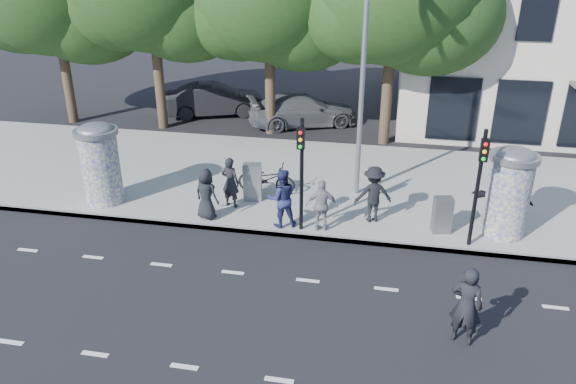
% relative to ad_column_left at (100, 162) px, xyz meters
% --- Properties ---
extents(ground, '(120.00, 120.00, 0.00)m').
position_rel_ad_column_left_xyz_m(ground, '(7.20, -4.50, -1.54)').
color(ground, black).
rests_on(ground, ground).
extents(sidewalk, '(40.00, 8.00, 0.15)m').
position_rel_ad_column_left_xyz_m(sidewalk, '(7.20, 3.00, -1.46)').
color(sidewalk, gray).
rests_on(sidewalk, ground).
extents(curb, '(40.00, 0.10, 0.16)m').
position_rel_ad_column_left_xyz_m(curb, '(7.20, -0.95, -1.46)').
color(curb, slate).
rests_on(curb, ground).
extents(lane_dash_near, '(32.00, 0.12, 0.01)m').
position_rel_ad_column_left_xyz_m(lane_dash_near, '(7.20, -6.70, -1.53)').
color(lane_dash_near, silver).
rests_on(lane_dash_near, ground).
extents(lane_dash_far, '(32.00, 0.12, 0.01)m').
position_rel_ad_column_left_xyz_m(lane_dash_far, '(7.20, -3.10, -1.53)').
color(lane_dash_far, silver).
rests_on(lane_dash_far, ground).
extents(ad_column_left, '(1.36, 1.36, 2.65)m').
position_rel_ad_column_left_xyz_m(ad_column_left, '(0.00, 0.00, 0.00)').
color(ad_column_left, beige).
rests_on(ad_column_left, sidewalk).
extents(ad_column_right, '(1.36, 1.36, 2.65)m').
position_rel_ad_column_left_xyz_m(ad_column_right, '(12.40, 0.20, 0.00)').
color(ad_column_right, beige).
rests_on(ad_column_right, sidewalk).
extents(traffic_pole_near, '(0.22, 0.31, 3.40)m').
position_rel_ad_column_left_xyz_m(traffic_pole_near, '(6.60, -0.71, 0.69)').
color(traffic_pole_near, black).
rests_on(traffic_pole_near, sidewalk).
extents(traffic_pole_far, '(0.22, 0.31, 3.40)m').
position_rel_ad_column_left_xyz_m(traffic_pole_far, '(11.40, -0.71, 0.69)').
color(traffic_pole_far, black).
rests_on(traffic_pole_far, sidewalk).
extents(street_lamp, '(0.25, 0.93, 8.00)m').
position_rel_ad_column_left_xyz_m(street_lamp, '(8.00, 2.13, 3.26)').
color(street_lamp, slate).
rests_on(street_lamp, sidewalk).
extents(ped_a, '(0.91, 0.74, 1.61)m').
position_rel_ad_column_left_xyz_m(ped_a, '(3.65, -0.50, -0.58)').
color(ped_a, black).
rests_on(ped_a, sidewalk).
extents(ped_b, '(0.68, 0.53, 1.66)m').
position_rel_ad_column_left_xyz_m(ped_b, '(4.14, 0.43, -0.56)').
color(ped_b, black).
rests_on(ped_b, sidewalk).
extents(ped_c, '(1.06, 0.95, 1.80)m').
position_rel_ad_column_left_xyz_m(ped_c, '(6.00, -0.55, -0.49)').
color(ped_c, navy).
rests_on(ped_c, sidewalk).
extents(ped_d, '(1.27, 0.95, 1.76)m').
position_rel_ad_column_left_xyz_m(ped_d, '(8.63, 0.30, -0.51)').
color(ped_d, black).
rests_on(ped_d, sidewalk).
extents(ped_e, '(0.99, 0.64, 1.59)m').
position_rel_ad_column_left_xyz_m(ped_e, '(7.20, -0.60, -0.59)').
color(ped_e, gray).
rests_on(ped_e, sidewalk).
extents(ped_f, '(1.83, 1.12, 1.85)m').
position_rel_ad_column_left_xyz_m(ped_f, '(12.26, 0.31, -0.46)').
color(ped_f, black).
rests_on(ped_f, sidewalk).
extents(man_road, '(0.78, 0.62, 1.87)m').
position_rel_ad_column_left_xyz_m(man_road, '(10.87, -4.76, -0.60)').
color(man_road, black).
rests_on(man_road, ground).
extents(bicycle, '(0.71, 1.96, 1.03)m').
position_rel_ad_column_left_xyz_m(bicycle, '(5.03, 1.65, -0.87)').
color(bicycle, black).
rests_on(bicycle, sidewalk).
extents(cabinet_left, '(0.65, 0.52, 1.22)m').
position_rel_ad_column_left_xyz_m(cabinet_left, '(4.69, 1.07, -0.78)').
color(cabinet_left, slate).
rests_on(cabinet_left, sidewalk).
extents(cabinet_right, '(0.59, 0.47, 1.09)m').
position_rel_ad_column_left_xyz_m(cabinet_right, '(10.65, -0.03, -0.84)').
color(cabinet_right, slate).
rests_on(cabinet_right, sidewalk).
extents(car_mid, '(3.22, 4.98, 1.55)m').
position_rel_ad_column_left_xyz_m(car_mid, '(0.46, 10.27, -0.76)').
color(car_mid, black).
rests_on(car_mid, ground).
extents(car_right, '(3.84, 5.39, 1.45)m').
position_rel_ad_column_left_xyz_m(car_right, '(4.93, 9.54, -0.81)').
color(car_right, '#4B4E52').
rests_on(car_right, ground).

